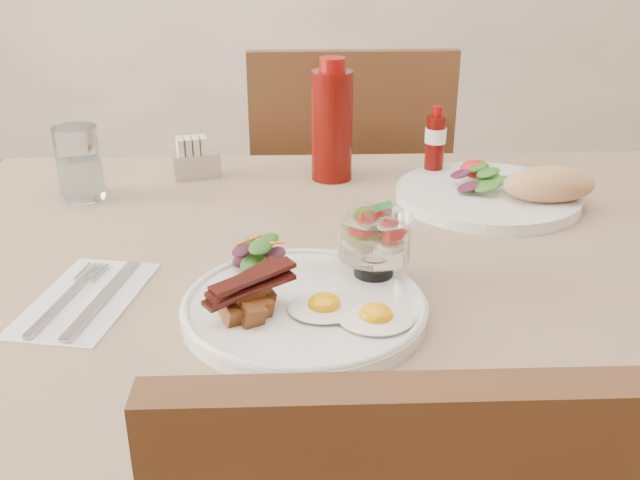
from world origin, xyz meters
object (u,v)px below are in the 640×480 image
table (381,309)px  main_plate (304,308)px  ketchup_bottle (332,124)px  hot_sauce_bottle (435,144)px  second_plate (502,191)px  fruit_cup (375,236)px  chair_far (346,219)px  sugar_caddy (195,160)px  water_glass (80,167)px

table → main_plate: size_ratio=4.75×
ketchup_bottle → hot_sauce_bottle: 0.18m
second_plate → fruit_cup: bearing=-130.4°
table → chair_far: (0.00, 0.66, -0.14)m
second_plate → sugar_caddy: second_plate is taller
chair_far → fruit_cup: bearing=-91.8°
chair_far → main_plate: chair_far is taller
chair_far → fruit_cup: (-0.02, -0.76, 0.29)m
fruit_cup → second_plate: 0.36m
ketchup_bottle → second_plate: bearing=-25.8°
second_plate → water_glass: bearing=176.1°
hot_sauce_bottle → sugar_caddy: bearing=176.9°
second_plate → ketchup_bottle: 0.30m
fruit_cup → water_glass: 0.54m
ketchup_bottle → sugar_caddy: ketchup_bottle is taller
table → water_glass: bearing=154.2°
table → sugar_caddy: (-0.29, 0.32, 0.12)m
second_plate → hot_sauce_bottle: size_ratio=2.35×
table → sugar_caddy: size_ratio=15.45×
table → fruit_cup: fruit_cup is taller
main_plate → fruit_cup: 0.12m
main_plate → table: bearing=56.2°
table → water_glass: 0.53m
table → fruit_cup: size_ratio=14.67×
table → chair_far: size_ratio=1.43×
main_plate → sugar_caddy: (-0.18, 0.48, 0.02)m
chair_far → table: bearing=-90.0°
fruit_cup → hot_sauce_bottle: 0.42m
second_plate → hot_sauce_bottle: 0.15m
table → water_glass: (-0.46, 0.22, 0.14)m
sugar_caddy → ketchup_bottle: bearing=-17.7°
chair_far → sugar_caddy: chair_far is taller
sugar_caddy → fruit_cup: bearing=-71.2°
table → ketchup_bottle: (-0.05, 0.30, 0.19)m
hot_sauce_bottle → water_glass: 0.59m
fruit_cup → ketchup_bottle: bearing=94.3°
fruit_cup → table: bearing=75.8°
second_plate → sugar_caddy: bearing=164.0°
main_plate → second_plate: (0.32, 0.34, 0.01)m
chair_far → sugar_caddy: (-0.29, -0.34, 0.26)m
sugar_caddy → water_glass: water_glass is taller
chair_far → ketchup_bottle: bearing=-98.6°
fruit_cup → water_glass: bearing=143.8°
chair_far → ketchup_bottle: size_ratio=4.49×
ketchup_bottle → table: bearing=-79.9°
second_plate → hot_sauce_bottle: hot_sauce_bottle is taller
main_plate → ketchup_bottle: size_ratio=1.35×
chair_far → second_plate: chair_far is taller
chair_far → ketchup_bottle: (-0.05, -0.36, 0.32)m
chair_far → second_plate: 0.58m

